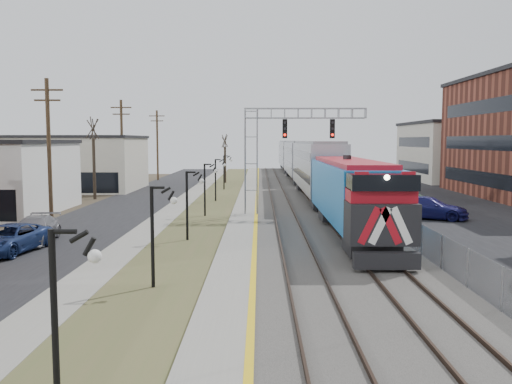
{
  "coord_description": "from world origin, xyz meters",
  "views": [
    {
      "loc": [
        0.14,
        -12.59,
        5.76
      ],
      "look_at": [
        -0.08,
        20.35,
        2.6
      ],
      "focal_mm": 38.0,
      "sensor_mm": 36.0,
      "label": 1
    }
  ],
  "objects": [
    {
      "name": "car_street_b",
      "position": [
        -12.46,
        17.27,
        0.72
      ],
      "size": [
        2.58,
        5.19,
        1.45
      ],
      "primitive_type": "imported",
      "rotation": [
        0.0,
        0.0,
        0.11
      ],
      "color": "slate",
      "rests_on": "ground"
    },
    {
      "name": "ballast_bed",
      "position": [
        4.0,
        35.0,
        0.1
      ],
      "size": [
        8.0,
        120.0,
        0.2
      ],
      "primitive_type": "cube",
      "color": "#595651",
      "rests_on": "ground"
    },
    {
      "name": "sidewalk",
      "position": [
        -7.0,
        35.0,
        0.04
      ],
      "size": [
        2.0,
        120.0,
        0.08
      ],
      "primitive_type": "cube",
      "color": "gray",
      "rests_on": "ground"
    },
    {
      "name": "utility_poles",
      "position": [
        -14.5,
        25.0,
        5.0
      ],
      "size": [
        0.28,
        80.28,
        10.0
      ],
      "color": "#4C3823",
      "rests_on": "ground"
    },
    {
      "name": "ground",
      "position": [
        0.0,
        0.0,
        0.0
      ],
      "size": [
        160.0,
        160.0,
        0.0
      ],
      "primitive_type": "plane",
      "color": "#473D2D",
      "rests_on": "ground"
    },
    {
      "name": "car_lot_d",
      "position": [
        12.47,
        26.71,
        0.81
      ],
      "size": [
        6.02,
        4.32,
        1.62
      ],
      "primitive_type": "imported",
      "rotation": [
        0.0,
        0.0,
        1.16
      ],
      "color": "navy",
      "rests_on": "ground"
    },
    {
      "name": "signal_gantry",
      "position": [
        1.22,
        27.99,
        5.59
      ],
      "size": [
        9.0,
        1.07,
        8.15
      ],
      "color": "gray",
      "rests_on": "ground"
    },
    {
      "name": "platform",
      "position": [
        -1.0,
        35.0,
        0.12
      ],
      "size": [
        2.0,
        120.0,
        0.24
      ],
      "primitive_type": "cube",
      "color": "gray",
      "rests_on": "ground"
    },
    {
      "name": "bare_trees",
      "position": [
        -12.66,
        38.91,
        2.7
      ],
      "size": [
        12.3,
        42.3,
        5.95
      ],
      "color": "#382D23",
      "rests_on": "ground"
    },
    {
      "name": "train",
      "position": [
        5.5,
        54.31,
        2.92
      ],
      "size": [
        3.0,
        85.85,
        5.33
      ],
      "color": "#166AB9",
      "rests_on": "ground"
    },
    {
      "name": "car_lot_e",
      "position": [
        13.37,
        30.1,
        0.64
      ],
      "size": [
        3.83,
        1.71,
        1.28
      ],
      "primitive_type": "imported",
      "rotation": [
        0.0,
        0.0,
        1.63
      ],
      "color": "slate",
      "rests_on": "ground"
    },
    {
      "name": "platform_edge",
      "position": [
        -0.12,
        35.0,
        0.24
      ],
      "size": [
        0.24,
        120.0,
        0.01
      ],
      "primitive_type": "cube",
      "color": "gold",
      "rests_on": "platform"
    },
    {
      "name": "track_near",
      "position": [
        2.0,
        35.0,
        0.28
      ],
      "size": [
        1.58,
        120.0,
        0.15
      ],
      "color": "#2D2119",
      "rests_on": "ballast_bed"
    },
    {
      "name": "street_west",
      "position": [
        -11.5,
        35.0,
        0.02
      ],
      "size": [
        7.0,
        120.0,
        0.04
      ],
      "primitive_type": "cube",
      "color": "black",
      "rests_on": "ground"
    },
    {
      "name": "car_lot_f",
      "position": [
        12.47,
        30.37,
        0.76
      ],
      "size": [
        4.85,
        2.71,
        1.51
      ],
      "primitive_type": "imported",
      "rotation": [
        0.0,
        0.0,
        1.32
      ],
      "color": "#0C3E1C",
      "rests_on": "ground"
    },
    {
      "name": "grass_median",
      "position": [
        -4.0,
        35.0,
        0.03
      ],
      "size": [
        4.0,
        120.0,
        0.06
      ],
      "primitive_type": "cube",
      "color": "#4B522C",
      "rests_on": "ground"
    },
    {
      "name": "parking_lot",
      "position": [
        16.0,
        35.0,
        0.02
      ],
      "size": [
        16.0,
        120.0,
        0.04
      ],
      "primitive_type": "cube",
      "color": "black",
      "rests_on": "ground"
    },
    {
      "name": "fence",
      "position": [
        8.2,
        35.0,
        0.8
      ],
      "size": [
        0.04,
        120.0,
        1.6
      ],
      "primitive_type": "cube",
      "color": "gray",
      "rests_on": "ground"
    },
    {
      "name": "track_far",
      "position": [
        5.5,
        35.0,
        0.28
      ],
      "size": [
        1.58,
        120.0,
        0.15
      ],
      "color": "#2D2119",
      "rests_on": "ballast_bed"
    },
    {
      "name": "car_street_a",
      "position": [
        -12.61,
        14.51,
        0.72
      ],
      "size": [
        3.13,
        5.46,
        1.43
      ],
      "primitive_type": "imported",
      "rotation": [
        0.0,
        0.0,
        -0.15
      ],
      "color": "navy",
      "rests_on": "ground"
    },
    {
      "name": "lampposts",
      "position": [
        -4.0,
        18.29,
        2.0
      ],
      "size": [
        0.14,
        62.14,
        4.0
      ],
      "color": "black",
      "rests_on": "ground"
    }
  ]
}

